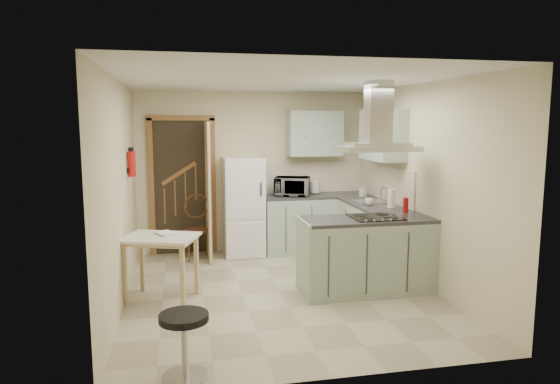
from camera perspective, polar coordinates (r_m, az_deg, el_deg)
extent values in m
plane|color=#B0A789|center=(6.12, -0.01, -11.32)|extent=(4.20, 4.20, 0.00)
plane|color=silver|center=(5.80, -0.01, 12.68)|extent=(4.20, 4.20, 0.00)
plane|color=beige|center=(7.89, -3.08, 2.33)|extent=(3.60, 0.00, 3.60)
plane|color=beige|center=(5.75, -17.87, -0.15)|extent=(0.00, 4.20, 4.20)
plane|color=beige|center=(6.44, 15.89, 0.76)|extent=(0.00, 4.20, 4.20)
cube|color=brown|center=(7.79, -11.06, 0.65)|extent=(1.10, 0.12, 2.10)
cube|color=white|center=(7.63, -4.20, -1.66)|extent=(0.60, 0.60, 1.50)
cube|color=#9EB2A0|center=(7.84, 2.07, -3.61)|extent=(1.08, 0.60, 0.90)
cube|color=#9EB2A0|center=(7.46, 9.61, -4.32)|extent=(0.60, 1.95, 0.90)
cube|color=beige|center=(8.08, 3.68, 1.75)|extent=(1.68, 0.02, 0.50)
cube|color=#9EB2A0|center=(7.88, 3.97, 6.69)|extent=(0.85, 0.35, 0.70)
cube|color=#9EB2A0|center=(7.09, 11.63, 6.40)|extent=(0.35, 0.90, 0.70)
cube|color=#9EB2A0|center=(6.11, 9.87, -7.08)|extent=(1.55, 0.65, 0.90)
cube|color=black|center=(6.04, 10.86, -2.83)|extent=(0.58, 0.50, 0.01)
cube|color=silver|center=(5.95, 11.06, 4.90)|extent=(0.90, 0.55, 0.10)
cube|color=silver|center=(7.22, 10.20, -1.08)|extent=(0.45, 0.40, 0.01)
cylinder|color=#B2140F|center=(6.61, -16.61, 3.09)|extent=(0.10, 0.10, 0.32)
cube|color=#DBC986|center=(5.92, -13.41, -8.45)|extent=(0.95, 0.84, 0.75)
cube|color=#452B17|center=(7.52, -9.42, -4.33)|extent=(0.43, 0.43, 0.87)
cylinder|color=black|center=(4.22, -10.86, -16.83)|extent=(0.42, 0.42, 0.53)
imported|color=black|center=(7.68, 1.41, 0.64)|extent=(0.61, 0.51, 0.29)
cylinder|color=silver|center=(7.90, 4.03, 0.57)|extent=(0.15, 0.15, 0.22)
cube|color=#C66D17|center=(7.89, 2.78, 0.80)|extent=(0.15, 0.20, 0.28)
imported|color=#ABACB7|center=(7.72, 9.47, 0.18)|extent=(0.10, 0.11, 0.18)
cylinder|color=silver|center=(6.75, 12.64, -0.70)|extent=(0.13, 0.13, 0.26)
imported|color=white|center=(6.91, 10.17, -1.11)|extent=(0.13, 0.13, 0.10)
cylinder|color=#AB0E0F|center=(6.45, 14.18, -1.47)|extent=(0.08, 0.08, 0.18)
imported|color=#A43643|center=(5.86, -13.77, -4.28)|extent=(0.29, 0.31, 0.11)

